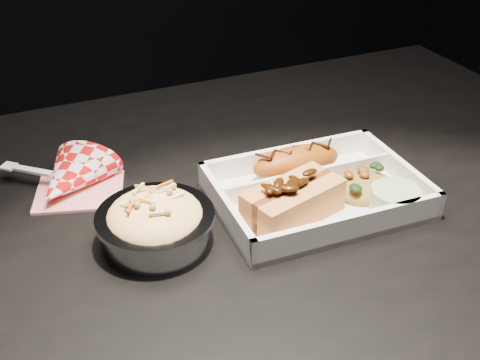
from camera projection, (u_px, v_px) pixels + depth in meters
name	position (u px, v px, depth m)	size (l,w,h in m)	color
dining_table	(230.00, 268.00, 0.79)	(1.20, 0.80, 0.75)	black
food_tray	(315.00, 195.00, 0.76)	(0.26, 0.19, 0.04)	silver
fried_pastry	(296.00, 162.00, 0.79)	(0.12, 0.05, 0.04)	#9F460F
hotdog	(293.00, 199.00, 0.71)	(0.13, 0.09, 0.06)	#E08E4C
fried_rice_mound	(366.00, 181.00, 0.76)	(0.09, 0.07, 0.03)	#A67C30
cupcake_liner	(395.00, 200.00, 0.72)	(0.06, 0.06, 0.03)	#A3B88B
foil_coleslaw_cup	(155.00, 221.00, 0.68)	(0.13, 0.13, 0.07)	silver
napkin_fork	(69.00, 180.00, 0.77)	(0.16, 0.15, 0.10)	red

